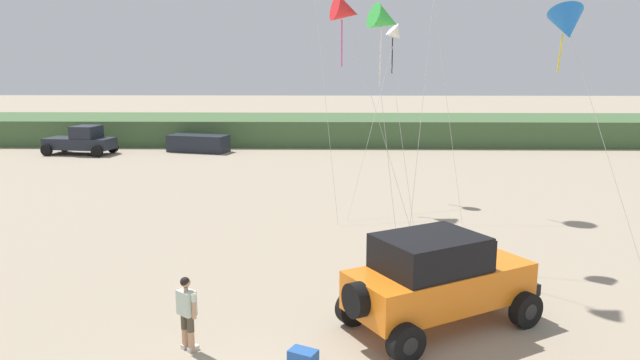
{
  "coord_description": "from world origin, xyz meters",
  "views": [
    {
      "loc": [
        1.12,
        -8.84,
        6.08
      ],
      "look_at": [
        0.85,
        4.52,
        3.45
      ],
      "focal_mm": 32.88,
      "sensor_mm": 36.0,
      "label": 1
    }
  ],
  "objects_px": {
    "person_watching": "(187,309)",
    "kite_black_sled": "(346,11)",
    "kite_pink_ribbon": "(567,25)",
    "jeep": "(438,278)",
    "cooler_box": "(303,359)",
    "kite_red_delta": "(385,20)",
    "kite_purple_stunt": "(396,35)",
    "distant_sedan": "(198,143)",
    "distant_pickup": "(81,141)"
  },
  "relations": [
    {
      "from": "jeep",
      "to": "person_watching",
      "type": "bearing_deg",
      "value": -167.02
    },
    {
      "from": "distant_pickup",
      "to": "kite_pink_ribbon",
      "type": "relative_size",
      "value": 0.6
    },
    {
      "from": "kite_red_delta",
      "to": "distant_sedan",
      "type": "bearing_deg",
      "value": 120.29
    },
    {
      "from": "kite_black_sled",
      "to": "jeep",
      "type": "bearing_deg",
      "value": -76.73
    },
    {
      "from": "distant_sedan",
      "to": "kite_red_delta",
      "type": "bearing_deg",
      "value": -44.69
    },
    {
      "from": "kite_pink_ribbon",
      "to": "jeep",
      "type": "bearing_deg",
      "value": -130.37
    },
    {
      "from": "kite_red_delta",
      "to": "kite_black_sled",
      "type": "relative_size",
      "value": 0.96
    },
    {
      "from": "cooler_box",
      "to": "kite_pink_ribbon",
      "type": "distance_m",
      "value": 12.83
    },
    {
      "from": "kite_pink_ribbon",
      "to": "kite_purple_stunt",
      "type": "relative_size",
      "value": 1.0
    },
    {
      "from": "jeep",
      "to": "cooler_box",
      "type": "xyz_separation_m",
      "value": [
        -3.06,
        -2.0,
        -1.01
      ]
    },
    {
      "from": "distant_pickup",
      "to": "kite_red_delta",
      "type": "distance_m",
      "value": 27.2
    },
    {
      "from": "kite_pink_ribbon",
      "to": "kite_red_delta",
      "type": "distance_m",
      "value": 6.12
    },
    {
      "from": "person_watching",
      "to": "kite_red_delta",
      "type": "height_order",
      "value": "kite_red_delta"
    },
    {
      "from": "cooler_box",
      "to": "kite_red_delta",
      "type": "distance_m",
      "value": 13.19
    },
    {
      "from": "distant_sedan",
      "to": "person_watching",
      "type": "bearing_deg",
      "value": -62.72
    },
    {
      "from": "jeep",
      "to": "kite_pink_ribbon",
      "type": "distance_m",
      "value": 9.38
    },
    {
      "from": "distant_sedan",
      "to": "kite_purple_stunt",
      "type": "distance_m",
      "value": 19.61
    },
    {
      "from": "person_watching",
      "to": "kite_purple_stunt",
      "type": "relative_size",
      "value": 0.21
    },
    {
      "from": "person_watching",
      "to": "kite_purple_stunt",
      "type": "distance_m",
      "value": 18.07
    },
    {
      "from": "distant_sedan",
      "to": "kite_red_delta",
      "type": "xyz_separation_m",
      "value": [
        11.37,
        -19.46,
        7.03
      ]
    },
    {
      "from": "kite_purple_stunt",
      "to": "cooler_box",
      "type": "bearing_deg",
      "value": -101.9
    },
    {
      "from": "cooler_box",
      "to": "kite_black_sled",
      "type": "xyz_separation_m",
      "value": [
        1.06,
        10.46,
        7.74
      ]
    },
    {
      "from": "kite_red_delta",
      "to": "person_watching",
      "type": "bearing_deg",
      "value": -116.75
    },
    {
      "from": "cooler_box",
      "to": "kite_purple_stunt",
      "type": "height_order",
      "value": "kite_purple_stunt"
    },
    {
      "from": "distant_pickup",
      "to": "kite_black_sled",
      "type": "relative_size",
      "value": 0.56
    },
    {
      "from": "person_watching",
      "to": "kite_black_sled",
      "type": "relative_size",
      "value": 0.2
    },
    {
      "from": "jeep",
      "to": "kite_pink_ribbon",
      "type": "relative_size",
      "value": 0.62
    },
    {
      "from": "kite_purple_stunt",
      "to": "kite_black_sled",
      "type": "height_order",
      "value": "kite_black_sled"
    },
    {
      "from": "jeep",
      "to": "distant_pickup",
      "type": "height_order",
      "value": "jeep"
    },
    {
      "from": "person_watching",
      "to": "kite_red_delta",
      "type": "relative_size",
      "value": 0.2
    },
    {
      "from": "cooler_box",
      "to": "kite_pink_ribbon",
      "type": "bearing_deg",
      "value": 70.68
    },
    {
      "from": "kite_purple_stunt",
      "to": "kite_red_delta",
      "type": "height_order",
      "value": "kite_red_delta"
    },
    {
      "from": "cooler_box",
      "to": "kite_black_sled",
      "type": "height_order",
      "value": "kite_black_sled"
    },
    {
      "from": "jeep",
      "to": "kite_black_sled",
      "type": "relative_size",
      "value": 0.58
    },
    {
      "from": "jeep",
      "to": "distant_pickup",
      "type": "xyz_separation_m",
      "value": [
        -19.75,
        26.74,
        -0.26
      ]
    },
    {
      "from": "person_watching",
      "to": "distant_sedan",
      "type": "distance_m",
      "value": 30.05
    },
    {
      "from": "person_watching",
      "to": "cooler_box",
      "type": "xyz_separation_m",
      "value": [
        2.53,
        -0.71,
        -0.75
      ]
    },
    {
      "from": "distant_pickup",
      "to": "jeep",
      "type": "bearing_deg",
      "value": -53.55
    },
    {
      "from": "person_watching",
      "to": "kite_pink_ribbon",
      "type": "xyz_separation_m",
      "value": [
        10.22,
        6.73,
        6.33
      ]
    },
    {
      "from": "kite_pink_ribbon",
      "to": "kite_red_delta",
      "type": "relative_size",
      "value": 0.97
    },
    {
      "from": "kite_purple_stunt",
      "to": "kite_red_delta",
      "type": "distance_m",
      "value": 5.96
    },
    {
      "from": "person_watching",
      "to": "cooler_box",
      "type": "height_order",
      "value": "person_watching"
    },
    {
      "from": "jeep",
      "to": "kite_red_delta",
      "type": "height_order",
      "value": "kite_red_delta"
    },
    {
      "from": "cooler_box",
      "to": "kite_red_delta",
      "type": "height_order",
      "value": "kite_red_delta"
    },
    {
      "from": "person_watching",
      "to": "distant_sedan",
      "type": "xyz_separation_m",
      "value": [
        -6.38,
        29.36,
        -0.34
      ]
    },
    {
      "from": "distant_pickup",
      "to": "kite_pink_ribbon",
      "type": "bearing_deg",
      "value": -41.13
    },
    {
      "from": "distant_sedan",
      "to": "kite_black_sled",
      "type": "distance_m",
      "value": 23.19
    },
    {
      "from": "distant_pickup",
      "to": "kite_pink_ribbon",
      "type": "distance_m",
      "value": 32.98
    },
    {
      "from": "kite_red_delta",
      "to": "kite_black_sled",
      "type": "distance_m",
      "value": 1.44
    },
    {
      "from": "kite_purple_stunt",
      "to": "kite_red_delta",
      "type": "xyz_separation_m",
      "value": [
        -1.01,
        -5.87,
        0.2
      ]
    }
  ]
}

